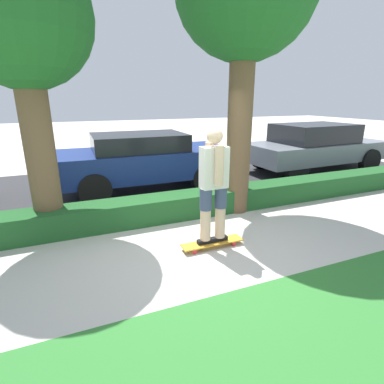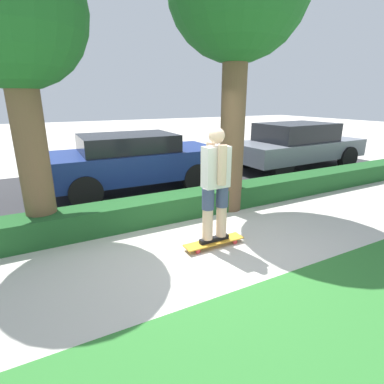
% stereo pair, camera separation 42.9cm
% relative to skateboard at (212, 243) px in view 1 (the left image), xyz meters
% --- Properties ---
extents(ground_plane, '(60.00, 60.00, 0.00)m').
position_rel_skateboard_xyz_m(ground_plane, '(-0.28, -0.15, -0.08)').
color(ground_plane, '#BCB7AD').
extents(street_asphalt, '(18.57, 5.00, 0.01)m').
position_rel_skateboard_xyz_m(street_asphalt, '(-0.28, 4.05, -0.07)').
color(street_asphalt, '#2D2D30').
rests_on(street_asphalt, ground_plane).
extents(hedge_row, '(18.57, 0.60, 0.47)m').
position_rel_skateboard_xyz_m(hedge_row, '(-0.28, 1.45, 0.16)').
color(hedge_row, '#1E5123').
rests_on(hedge_row, ground_plane).
extents(skateboard, '(1.03, 0.24, 0.09)m').
position_rel_skateboard_xyz_m(skateboard, '(0.00, 0.00, 0.00)').
color(skateboard, gold).
rests_on(skateboard, ground_plane).
extents(skater_person, '(0.52, 0.47, 1.82)m').
position_rel_skateboard_xyz_m(skater_person, '(0.00, 0.00, 0.99)').
color(skater_person, black).
rests_on(skater_person, skateboard).
extents(tree_near, '(2.14, 2.14, 4.55)m').
position_rel_skateboard_xyz_m(tree_near, '(-2.42, 1.63, 3.27)').
color(tree_near, brown).
rests_on(tree_near, ground_plane).
extents(parked_car_middle, '(4.39, 1.88, 1.46)m').
position_rel_skateboard_xyz_m(parked_car_middle, '(-0.21, 3.62, 0.72)').
color(parked_car_middle, navy).
rests_on(parked_car_middle, ground_plane).
extents(parked_car_rear, '(4.79, 2.07, 1.53)m').
position_rel_skateboard_xyz_m(parked_car_rear, '(5.46, 3.57, 0.74)').
color(parked_car_rear, slate).
rests_on(parked_car_rear, ground_plane).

